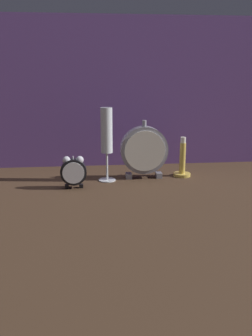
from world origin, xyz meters
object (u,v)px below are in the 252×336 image
at_px(mantel_clock_silver, 144,150).
at_px(brass_candlestick, 182,163).
at_px(alarm_clock_twin_bell, 73,171).
at_px(champagne_flute, 107,136).

height_order(mantel_clock_silver, brass_candlestick, mantel_clock_silver).
bearing_deg(alarm_clock_twin_bell, mantel_clock_silver, 21.24).
xyz_separation_m(mantel_clock_silver, brass_candlestick, (0.14, 0.01, -0.05)).
distance_m(alarm_clock_twin_bell, champagne_flute, 0.16).
xyz_separation_m(alarm_clock_twin_bell, mantel_clock_silver, (0.23, 0.09, 0.04)).
distance_m(alarm_clock_twin_bell, mantel_clock_silver, 0.25).
bearing_deg(mantel_clock_silver, brass_candlestick, 5.15).
bearing_deg(brass_candlestick, champagne_flute, -173.78).
bearing_deg(champagne_flute, brass_candlestick, 6.22).
distance_m(alarm_clock_twin_bell, brass_candlestick, 0.38).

